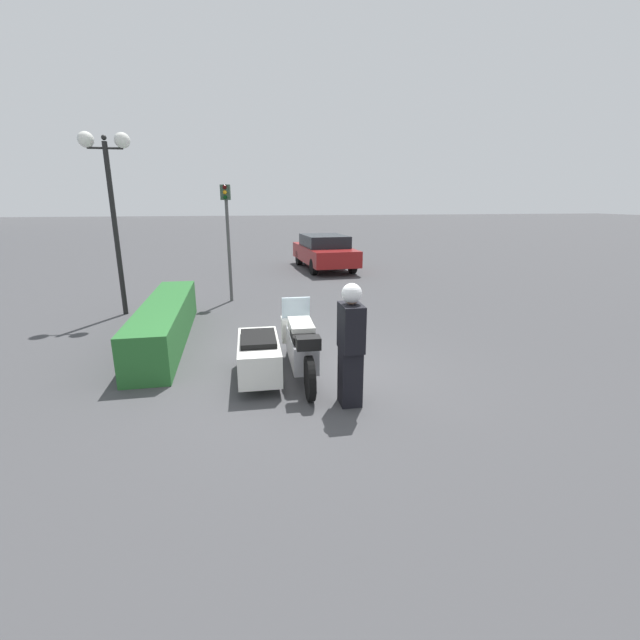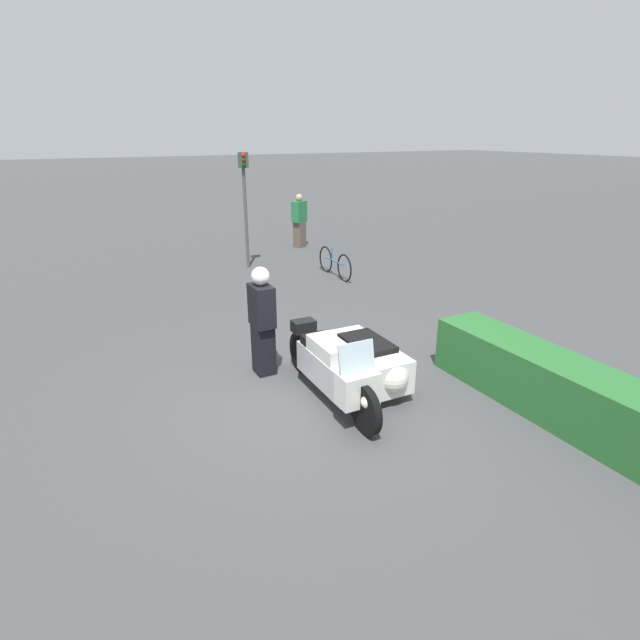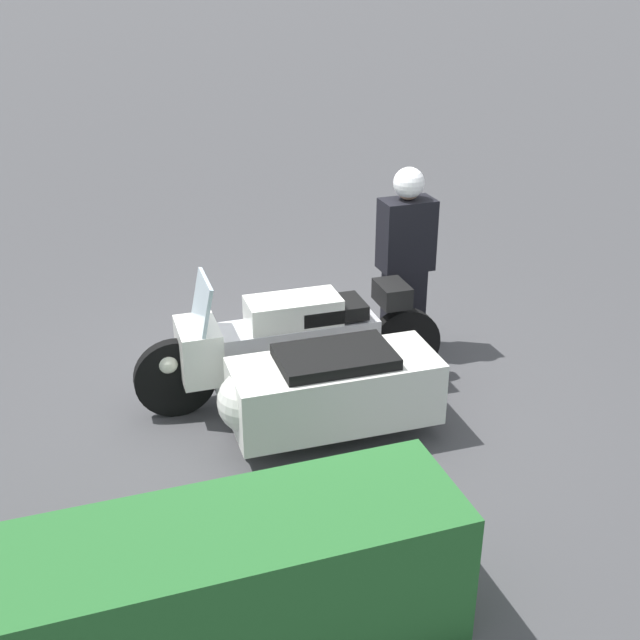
{
  "view_description": "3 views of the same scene",
  "coord_description": "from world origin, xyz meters",
  "px_view_note": "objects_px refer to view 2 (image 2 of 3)",
  "views": [
    {
      "loc": [
        -6.44,
        1.08,
        2.81
      ],
      "look_at": [
        0.58,
        -0.27,
        0.81
      ],
      "focal_mm": 24.0,
      "sensor_mm": 36.0,
      "label": 1
    },
    {
      "loc": [
        5.79,
        -3.01,
        3.64
      ],
      "look_at": [
        -0.28,
        0.22,
        1.04
      ],
      "focal_mm": 28.0,
      "sensor_mm": 36.0,
      "label": 2
    },
    {
      "loc": [
        1.92,
        5.81,
        3.47
      ],
      "look_at": [
        0.21,
        0.83,
        1.02
      ],
      "focal_mm": 45.0,
      "sensor_mm": 36.0,
      "label": 3
    }
  ],
  "objects_px": {
    "officer_rider": "(262,319)",
    "pedestrian_bystander": "(299,221)",
    "bicycle_parked": "(335,263)",
    "hedge_bush_curbside": "(584,401)",
    "traffic_light_far": "(245,193)",
    "police_motorcycle": "(354,365)"
  },
  "relations": [
    {
      "from": "police_motorcycle",
      "to": "hedge_bush_curbside",
      "type": "xyz_separation_m",
      "value": [
        2.2,
        2.08,
        -0.05
      ]
    },
    {
      "from": "police_motorcycle",
      "to": "traffic_light_far",
      "type": "height_order",
      "value": "traffic_light_far"
    },
    {
      "from": "hedge_bush_curbside",
      "to": "traffic_light_far",
      "type": "bearing_deg",
      "value": -174.98
    },
    {
      "from": "pedestrian_bystander",
      "to": "bicycle_parked",
      "type": "relative_size",
      "value": 0.98
    },
    {
      "from": "officer_rider",
      "to": "pedestrian_bystander",
      "type": "xyz_separation_m",
      "value": [
        -8.22,
        4.62,
        -0.05
      ]
    },
    {
      "from": "officer_rider",
      "to": "hedge_bush_curbside",
      "type": "height_order",
      "value": "officer_rider"
    },
    {
      "from": "police_motorcycle",
      "to": "officer_rider",
      "type": "bearing_deg",
      "value": -142.7
    },
    {
      "from": "hedge_bush_curbside",
      "to": "traffic_light_far",
      "type": "height_order",
      "value": "traffic_light_far"
    },
    {
      "from": "police_motorcycle",
      "to": "bicycle_parked",
      "type": "bearing_deg",
      "value": 154.36
    },
    {
      "from": "bicycle_parked",
      "to": "pedestrian_bystander",
      "type": "bearing_deg",
      "value": 170.03
    },
    {
      "from": "pedestrian_bystander",
      "to": "bicycle_parked",
      "type": "distance_m",
      "value": 3.85
    },
    {
      "from": "traffic_light_far",
      "to": "pedestrian_bystander",
      "type": "relative_size",
      "value": 1.8
    },
    {
      "from": "pedestrian_bystander",
      "to": "police_motorcycle",
      "type": "bearing_deg",
      "value": -50.31
    },
    {
      "from": "pedestrian_bystander",
      "to": "hedge_bush_curbside",
      "type": "bearing_deg",
      "value": -36.87
    },
    {
      "from": "officer_rider",
      "to": "pedestrian_bystander",
      "type": "height_order",
      "value": "officer_rider"
    },
    {
      "from": "officer_rider",
      "to": "bicycle_parked",
      "type": "relative_size",
      "value": 0.98
    },
    {
      "from": "traffic_light_far",
      "to": "police_motorcycle",
      "type": "bearing_deg",
      "value": 0.97
    },
    {
      "from": "officer_rider",
      "to": "traffic_light_far",
      "type": "distance_m",
      "value": 6.88
    },
    {
      "from": "pedestrian_bystander",
      "to": "bicycle_parked",
      "type": "xyz_separation_m",
      "value": [
        3.74,
        -0.77,
        -0.53
      ]
    },
    {
      "from": "officer_rider",
      "to": "bicycle_parked",
      "type": "distance_m",
      "value": 5.93
    },
    {
      "from": "hedge_bush_curbside",
      "to": "bicycle_parked",
      "type": "relative_size",
      "value": 2.65
    },
    {
      "from": "pedestrian_bystander",
      "to": "traffic_light_far",
      "type": "bearing_deg",
      "value": -83.5
    }
  ]
}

